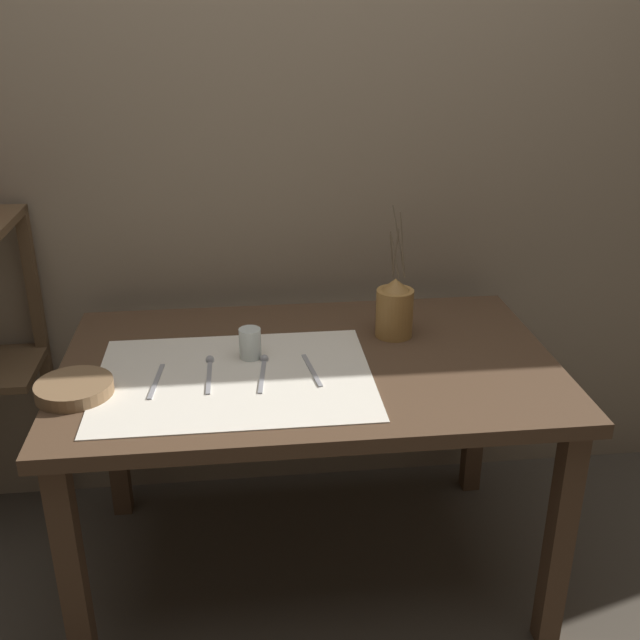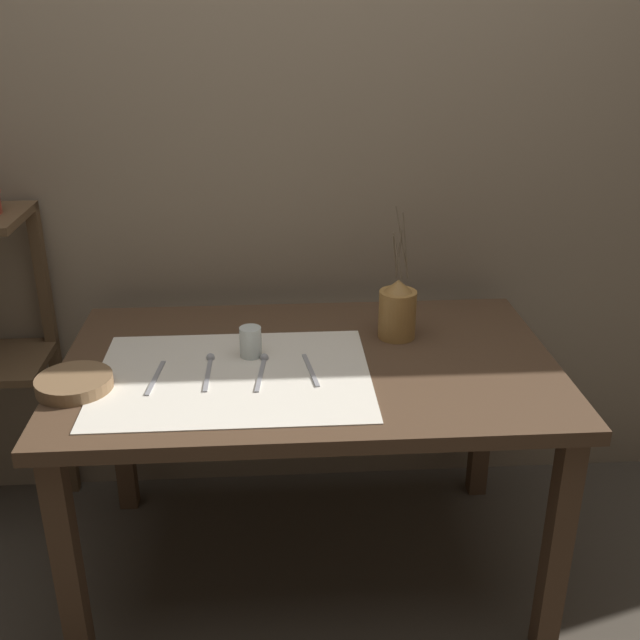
# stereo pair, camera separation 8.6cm
# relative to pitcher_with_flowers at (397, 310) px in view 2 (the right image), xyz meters

# --- Properties ---
(ground_plane) EXTENTS (12.00, 12.00, 0.00)m
(ground_plane) POSITION_rel_pitcher_with_flowers_xyz_m (-0.27, -0.14, -0.81)
(ground_plane) COLOR #473F35
(stone_wall_back) EXTENTS (7.00, 0.06, 2.40)m
(stone_wall_back) POSITION_rel_pitcher_with_flowers_xyz_m (-0.27, 0.39, 0.39)
(stone_wall_back) COLOR gray
(stone_wall_back) RESTS_ON ground_plane
(wooden_table) EXTENTS (1.36, 0.84, 0.73)m
(wooden_table) POSITION_rel_pitcher_with_flowers_xyz_m (-0.27, -0.14, -0.17)
(wooden_table) COLOR #4C3523
(wooden_table) RESTS_ON ground_plane
(linen_cloth) EXTENTS (0.72, 0.54, 0.00)m
(linen_cloth) POSITION_rel_pitcher_with_flowers_xyz_m (-0.47, -0.22, -0.08)
(linen_cloth) COLOR silver
(linen_cloth) RESTS_ON wooden_table
(pitcher_with_flowers) EXTENTS (0.11, 0.11, 0.39)m
(pitcher_with_flowers) POSITION_rel_pitcher_with_flowers_xyz_m (0.00, 0.00, 0.00)
(pitcher_with_flowers) COLOR olive
(pitcher_with_flowers) RESTS_ON wooden_table
(wooden_bowl) EXTENTS (0.19, 0.19, 0.04)m
(wooden_bowl) POSITION_rel_pitcher_with_flowers_xyz_m (-0.87, -0.27, -0.07)
(wooden_bowl) COLOR brown
(wooden_bowl) RESTS_ON wooden_table
(glass_tumbler_near) EXTENTS (0.06, 0.06, 0.09)m
(glass_tumbler_near) POSITION_rel_pitcher_with_flowers_xyz_m (-0.43, -0.11, -0.04)
(glass_tumbler_near) COLOR silver
(glass_tumbler_near) RESTS_ON wooden_table
(fork_inner) EXTENTS (0.03, 0.19, 0.00)m
(fork_inner) POSITION_rel_pitcher_with_flowers_xyz_m (-0.67, -0.23, -0.08)
(fork_inner) COLOR #939399
(fork_inner) RESTS_ON wooden_table
(spoon_outer) EXTENTS (0.02, 0.20, 0.02)m
(spoon_outer) POSITION_rel_pitcher_with_flowers_xyz_m (-0.54, -0.16, -0.08)
(spoon_outer) COLOR #939399
(spoon_outer) RESTS_ON wooden_table
(spoon_inner) EXTENTS (0.04, 0.20, 0.02)m
(spoon_inner) POSITION_rel_pitcher_with_flowers_xyz_m (-0.39, -0.17, -0.08)
(spoon_inner) COLOR #939399
(spoon_inner) RESTS_ON wooden_table
(knife_center) EXTENTS (0.04, 0.19, 0.00)m
(knife_center) POSITION_rel_pitcher_with_flowers_xyz_m (-0.27, -0.21, -0.08)
(knife_center) COLOR #939399
(knife_center) RESTS_ON wooden_table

